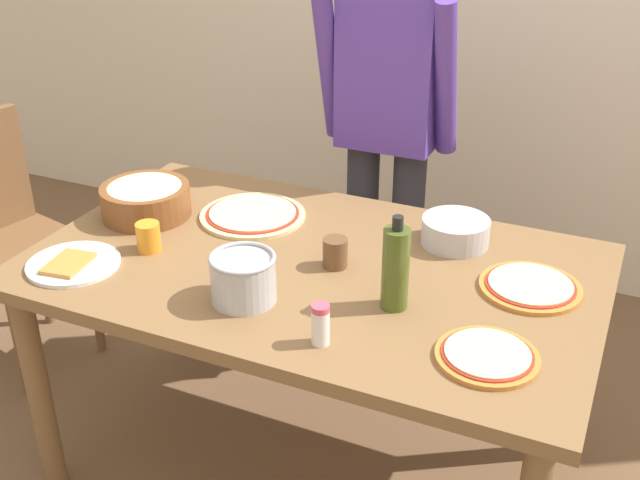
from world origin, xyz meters
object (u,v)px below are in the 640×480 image
object	(u,v)px
plate_with_slice	(73,264)
popcorn_bowl	(146,197)
pizza_cooked_on_tray	(530,286)
mixing_bowl_steel	(455,231)
cup_small_brown	(335,253)
salt_shaker	(320,324)
dining_table	(313,291)
person_cook	(388,121)
steel_pot	(243,278)
chair_wooden_left	(5,228)
pizza_raw_on_board	(253,215)
cup_orange	(148,237)
pizza_second_cooked	(487,356)
olive_oil_bottle	(396,268)

from	to	relation	value
plate_with_slice	popcorn_bowl	distance (m)	0.37
pizza_cooked_on_tray	plate_with_slice	xyz separation A→B (m)	(-1.20, -0.40, -0.00)
mixing_bowl_steel	cup_small_brown	xyz separation A→B (m)	(-0.27, -0.27, 0.00)
pizza_cooked_on_tray	salt_shaker	xyz separation A→B (m)	(-0.41, -0.45, 0.04)
dining_table	pizza_cooked_on_tray	xyz separation A→B (m)	(0.59, 0.11, 0.10)
salt_shaker	person_cook	bearing A→B (deg)	101.85
plate_with_slice	popcorn_bowl	world-z (taller)	popcorn_bowl
person_cook	salt_shaker	bearing A→B (deg)	-78.15
popcorn_bowl	cup_small_brown	world-z (taller)	popcorn_bowl
pizza_cooked_on_tray	mixing_bowl_steel	xyz separation A→B (m)	(-0.26, 0.17, 0.03)
pizza_cooked_on_tray	steel_pot	world-z (taller)	steel_pot
popcorn_bowl	steel_pot	xyz separation A→B (m)	(0.53, -0.32, 0.00)
chair_wooden_left	person_cook	bearing A→B (deg)	26.30
pizza_raw_on_board	cup_small_brown	size ratio (longest dim) A/B	3.94
pizza_raw_on_board	plate_with_slice	bearing A→B (deg)	-122.50
person_cook	pizza_raw_on_board	world-z (taller)	person_cook
person_cook	cup_orange	distance (m)	0.98
pizza_second_cooked	cup_orange	bearing A→B (deg)	172.95
steel_pot	chair_wooden_left	bearing A→B (deg)	162.90
pizza_second_cooked	steel_pot	size ratio (longest dim) A/B	1.40
popcorn_bowl	salt_shaker	world-z (taller)	popcorn_bowl
mixing_bowl_steel	olive_oil_bottle	world-z (taller)	olive_oil_bottle
pizza_raw_on_board	dining_table	bearing A→B (deg)	-32.95
chair_wooden_left	cup_small_brown	world-z (taller)	chair_wooden_left
popcorn_bowl	olive_oil_bottle	bearing A→B (deg)	-12.10
plate_with_slice	olive_oil_bottle	size ratio (longest dim) A/B	1.02
pizza_cooked_on_tray	salt_shaker	size ratio (longest dim) A/B	2.56
pizza_cooked_on_tray	mixing_bowl_steel	bearing A→B (deg)	145.60
person_cook	plate_with_slice	distance (m)	1.20
person_cook	pizza_second_cooked	distance (m)	1.19
chair_wooden_left	olive_oil_bottle	xyz separation A→B (m)	(1.60, -0.25, 0.33)
dining_table	pizza_second_cooked	size ratio (longest dim) A/B	6.60
pizza_raw_on_board	mixing_bowl_steel	bearing A→B (deg)	7.90
olive_oil_bottle	cup_orange	xyz separation A→B (m)	(-0.75, -0.00, -0.07)
person_cook	dining_table	bearing A→B (deg)	-86.06
chair_wooden_left	pizza_second_cooked	distance (m)	1.93
dining_table	mixing_bowl_steel	distance (m)	0.46
cup_small_brown	chair_wooden_left	bearing A→B (deg)	175.07
popcorn_bowl	cup_small_brown	xyz separation A→B (m)	(0.68, -0.06, -0.02)
pizza_cooked_on_tray	cup_small_brown	size ratio (longest dim) A/B	3.19
pizza_raw_on_board	cup_orange	size ratio (longest dim) A/B	3.94
dining_table	olive_oil_bottle	bearing A→B (deg)	-23.19
pizza_cooked_on_tray	steel_pot	xyz separation A→B (m)	(-0.67, -0.36, 0.06)
olive_oil_bottle	pizza_raw_on_board	bearing A→B (deg)	151.60
pizza_raw_on_board	popcorn_bowl	distance (m)	0.34
pizza_second_cooked	mixing_bowl_steel	world-z (taller)	mixing_bowl_steel
pizza_raw_on_board	pizza_second_cooked	bearing A→B (deg)	-27.34
dining_table	cup_orange	world-z (taller)	cup_orange
popcorn_bowl	cup_orange	world-z (taller)	popcorn_bowl
mixing_bowl_steel	salt_shaker	size ratio (longest dim) A/B	1.89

